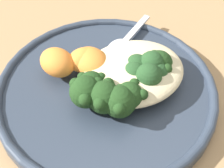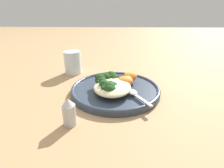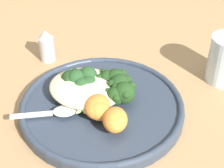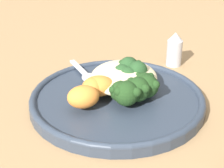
% 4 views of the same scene
% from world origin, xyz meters
% --- Properties ---
extents(ground_plane, '(4.00, 4.00, 0.00)m').
position_xyz_m(ground_plane, '(0.00, 0.00, 0.00)').
color(ground_plane, '#9E7A51').
extents(plate, '(0.29, 0.29, 0.02)m').
position_xyz_m(plate, '(0.01, -0.02, 0.01)').
color(plate, '#2D3847').
rests_on(plate, ground_plane).
extents(quinoa_mound, '(0.13, 0.11, 0.03)m').
position_xyz_m(quinoa_mound, '(-0.03, -0.01, 0.04)').
color(quinoa_mound, beige).
rests_on(quinoa_mound, plate).
extents(broccoli_stalk_0, '(0.07, 0.06, 0.03)m').
position_xyz_m(broccoli_stalk_0, '(0.02, -0.02, 0.04)').
color(broccoli_stalk_0, '#ADC675').
rests_on(broccoli_stalk_0, plate).
extents(broccoli_stalk_1, '(0.10, 0.08, 0.04)m').
position_xyz_m(broccoli_stalk_1, '(0.04, -0.00, 0.04)').
color(broccoli_stalk_1, '#ADC675').
rests_on(broccoli_stalk_1, plate).
extents(broccoli_stalk_2, '(0.07, 0.08, 0.04)m').
position_xyz_m(broccoli_stalk_2, '(0.02, 0.01, 0.04)').
color(broccoli_stalk_2, '#ADC675').
rests_on(broccoli_stalk_2, plate).
extents(broccoli_stalk_3, '(0.06, 0.12, 0.04)m').
position_xyz_m(broccoli_stalk_3, '(0.01, 0.02, 0.04)').
color(broccoli_stalk_3, '#ADC675').
rests_on(broccoli_stalk_3, plate).
extents(broccoli_stalk_4, '(0.03, 0.08, 0.03)m').
position_xyz_m(broccoli_stalk_4, '(-0.00, 0.02, 0.04)').
color(broccoli_stalk_4, '#ADC675').
rests_on(broccoli_stalk_4, plate).
extents(broccoli_stalk_5, '(0.04, 0.10, 0.03)m').
position_xyz_m(broccoli_stalk_5, '(-0.01, -0.00, 0.03)').
color(broccoli_stalk_5, '#ADC675').
rests_on(broccoli_stalk_5, plate).
extents(broccoli_stalk_6, '(0.06, 0.08, 0.03)m').
position_xyz_m(broccoli_stalk_6, '(-0.03, -0.00, 0.03)').
color(broccoli_stalk_6, '#ADC675').
rests_on(broccoli_stalk_6, plate).
extents(broccoli_stalk_7, '(0.08, 0.07, 0.04)m').
position_xyz_m(broccoli_stalk_7, '(-0.05, -0.00, 0.04)').
color(broccoli_stalk_7, '#ADC675').
rests_on(broccoli_stalk_7, plate).
extents(sweet_potato_chunk_0, '(0.05, 0.04, 0.03)m').
position_xyz_m(sweet_potato_chunk_0, '(0.02, -0.05, 0.04)').
color(sweet_potato_chunk_0, orange).
rests_on(sweet_potato_chunk_0, plate).
extents(sweet_potato_chunk_1, '(0.05, 0.06, 0.03)m').
position_xyz_m(sweet_potato_chunk_1, '(0.01, -0.05, 0.04)').
color(sweet_potato_chunk_1, orange).
rests_on(sweet_potato_chunk_1, plate).
extents(sweet_potato_chunk_2, '(0.06, 0.06, 0.03)m').
position_xyz_m(sweet_potato_chunk_2, '(0.05, -0.07, 0.04)').
color(sweet_potato_chunk_2, orange).
rests_on(sweet_potato_chunk_2, plate).
extents(kale_tuft, '(0.06, 0.06, 0.04)m').
position_xyz_m(kale_tuft, '(-0.04, 0.00, 0.04)').
color(kale_tuft, '#234723').
rests_on(kale_tuft, plate).
extents(spoon, '(0.11, 0.07, 0.01)m').
position_xyz_m(spoon, '(-0.05, -0.07, 0.03)').
color(spoon, silver).
rests_on(spoon, plate).
extents(salt_shaker, '(0.03, 0.03, 0.07)m').
position_xyz_m(salt_shaker, '(-0.17, 0.09, 0.03)').
color(salt_shaker, '#B2B2B7').
rests_on(salt_shaker, ground_plane).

